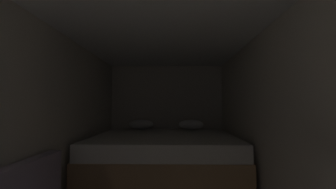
% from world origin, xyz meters
% --- Properties ---
extents(wall_back, '(2.39, 0.05, 2.08)m').
position_xyz_m(wall_back, '(0.00, 4.66, 1.04)').
color(wall_back, beige).
rests_on(wall_back, ground).
extents(wall_left, '(0.05, 5.11, 2.08)m').
position_xyz_m(wall_left, '(-1.17, 2.08, 1.04)').
color(wall_left, beige).
rests_on(wall_left, ground).
extents(wall_right, '(0.05, 5.11, 2.08)m').
position_xyz_m(wall_right, '(1.17, 2.08, 1.04)').
color(wall_right, beige).
rests_on(wall_right, ground).
extents(ceiling_slab, '(2.39, 5.11, 0.05)m').
position_xyz_m(ceiling_slab, '(0.00, 2.08, 2.11)').
color(ceiling_slab, white).
rests_on(ceiling_slab, wall_left).
extents(bed, '(2.17, 2.10, 0.99)m').
position_xyz_m(bed, '(0.00, 3.55, 0.40)').
color(bed, tan).
rests_on(bed, ground).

